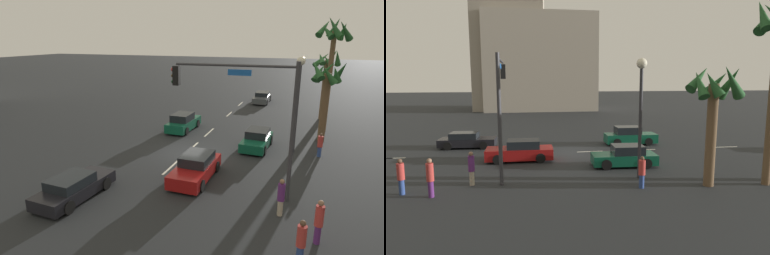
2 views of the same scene
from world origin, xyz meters
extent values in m
plane|color=#232628|center=(0.00, 0.00, 0.00)|extent=(220.00, 220.00, 0.00)
cube|color=silver|center=(-18.00, 0.00, 0.01)|extent=(2.39, 0.14, 0.01)
cube|color=silver|center=(-12.37, 0.00, 0.01)|extent=(2.21, 0.14, 0.01)
cube|color=silver|center=(-5.28, 0.00, 0.01)|extent=(2.55, 0.14, 0.01)
cube|color=silver|center=(-1.43, 0.00, 0.01)|extent=(1.95, 0.14, 0.01)
cube|color=silver|center=(2.59, 0.00, 0.01)|extent=(2.60, 0.14, 0.01)
cube|color=black|center=(7.82, -2.89, 0.46)|extent=(4.38, 1.92, 0.60)
cube|color=black|center=(8.07, -2.90, 0.99)|extent=(2.14, 1.61, 0.47)
cylinder|color=black|center=(6.44, -3.63, 0.32)|extent=(0.65, 0.25, 0.64)
cylinder|color=black|center=(6.52, -2.02, 0.32)|extent=(0.65, 0.25, 0.64)
cylinder|color=black|center=(9.11, -3.76, 0.32)|extent=(0.65, 0.25, 0.64)
cylinder|color=black|center=(9.19, -2.15, 0.32)|extent=(0.65, 0.25, 0.64)
cube|color=#474C51|center=(-19.87, 2.25, 0.48)|extent=(4.64, 1.73, 0.65)
cube|color=black|center=(-20.15, 2.25, 1.03)|extent=(2.24, 1.51, 0.46)
cylinder|color=black|center=(-18.43, 3.03, 0.32)|extent=(0.64, 0.23, 0.64)
cylinder|color=black|center=(-18.45, 1.44, 0.32)|extent=(0.64, 0.23, 0.64)
cylinder|color=black|center=(-21.30, 3.06, 0.32)|extent=(0.64, 0.23, 0.64)
cylinder|color=black|center=(-21.32, 1.47, 0.32)|extent=(0.64, 0.23, 0.64)
cube|color=maroon|center=(3.70, 1.97, 0.51)|extent=(4.39, 1.80, 0.70)
cube|color=black|center=(3.43, 1.97, 1.13)|extent=(2.12, 1.57, 0.53)
cylinder|color=black|center=(5.06, 2.78, 0.32)|extent=(0.64, 0.23, 0.64)
cylinder|color=black|center=(5.04, 1.12, 0.32)|extent=(0.64, 0.23, 0.64)
cylinder|color=black|center=(2.35, 2.81, 0.32)|extent=(0.64, 0.23, 0.64)
cylinder|color=black|center=(2.33, 1.16, 0.32)|extent=(0.64, 0.23, 0.64)
cube|color=#0F5138|center=(-5.30, -2.31, 0.52)|extent=(4.26, 1.77, 0.72)
cube|color=black|center=(-5.05, -2.32, 1.18)|extent=(2.06, 1.52, 0.60)
cylinder|color=black|center=(-6.63, -3.07, 0.32)|extent=(0.64, 0.23, 0.64)
cylinder|color=black|center=(-6.59, -1.50, 0.32)|extent=(0.64, 0.23, 0.64)
cylinder|color=black|center=(-4.01, -3.13, 0.32)|extent=(0.64, 0.23, 0.64)
cylinder|color=black|center=(-3.97, -1.56, 0.32)|extent=(0.64, 0.23, 0.64)
cube|color=#0F5138|center=(-2.75, 4.36, 0.47)|extent=(4.07, 1.88, 0.63)
cube|color=black|center=(-2.99, 4.37, 1.06)|extent=(1.99, 1.57, 0.54)
cylinder|color=black|center=(-1.48, 5.08, 0.32)|extent=(0.65, 0.25, 0.64)
cylinder|color=black|center=(-1.56, 3.50, 0.32)|extent=(0.65, 0.25, 0.64)
cylinder|color=black|center=(-3.95, 5.21, 0.32)|extent=(0.65, 0.25, 0.64)
cylinder|color=black|center=(-4.03, 3.63, 0.32)|extent=(0.65, 0.25, 0.64)
cylinder|color=#38383D|center=(4.53, 7.01, 3.35)|extent=(0.20, 0.20, 6.70)
cylinder|color=#38383D|center=(4.59, 4.15, 6.45)|extent=(0.25, 5.71, 0.12)
cube|color=black|center=(4.66, 1.30, 5.87)|extent=(0.33, 0.33, 0.95)
sphere|color=red|center=(4.66, 1.12, 6.17)|extent=(0.20, 0.20, 0.20)
sphere|color=#392605|center=(4.66, 1.12, 5.87)|extent=(0.20, 0.20, 0.20)
sphere|color=black|center=(4.66, 1.12, 5.57)|extent=(0.20, 0.20, 0.20)
cube|color=#1959B2|center=(4.59, 4.44, 6.13)|extent=(0.06, 1.10, 0.28)
cylinder|color=#2D2D33|center=(-2.87, 6.88, 2.97)|extent=(0.18, 0.18, 5.94)
sphere|color=#F2EACC|center=(-2.87, 6.88, 6.22)|extent=(0.56, 0.56, 0.56)
cylinder|color=#B2A58C|center=(6.03, 6.81, 0.37)|extent=(0.24, 0.24, 0.74)
cylinder|color=#59266B|center=(6.03, 6.81, 1.14)|extent=(0.33, 0.33, 0.80)
sphere|color=#8C664C|center=(6.03, 6.81, 1.65)|extent=(0.22, 0.22, 0.22)
cylinder|color=#2D478C|center=(9.09, 7.76, 0.36)|extent=(0.35, 0.35, 0.73)
cylinder|color=#BF3833|center=(9.09, 7.76, 1.12)|extent=(0.47, 0.47, 0.79)
sphere|color=brown|center=(9.09, 7.76, 1.63)|extent=(0.21, 0.21, 0.21)
cylinder|color=#59266B|center=(7.62, 8.35, 0.39)|extent=(0.31, 0.31, 0.77)
cylinder|color=#BF3833|center=(7.62, 8.35, 1.19)|extent=(0.42, 0.42, 0.84)
sphere|color=#8C664C|center=(7.62, 8.35, 1.73)|extent=(0.23, 0.23, 0.23)
cylinder|color=#2D478C|center=(-2.43, 8.57, 0.34)|extent=(0.35, 0.35, 0.68)
cylinder|color=#BF3833|center=(-2.43, 8.57, 1.05)|extent=(0.47, 0.47, 0.74)
sphere|color=brown|center=(-2.43, 8.57, 1.53)|extent=(0.20, 0.20, 0.20)
cylinder|color=brown|center=(-8.97, 9.00, 4.10)|extent=(0.39, 0.39, 8.20)
cone|color=#235628|center=(-8.16, 8.90, 8.47)|extent=(0.72, 1.38, 1.70)
cone|color=#235628|center=(-8.38, 9.71, 8.21)|extent=(1.65, 1.51, 1.70)
cone|color=#235628|center=(-9.27, 9.62, 8.17)|extent=(1.31, 1.02, 1.47)
cone|color=#235628|center=(-9.77, 9.01, 8.44)|extent=(0.56, 1.18, 1.70)
cone|color=#235628|center=(-9.45, 8.22, 8.43)|extent=(1.81, 1.40, 1.59)
cone|color=#235628|center=(-8.53, 8.46, 8.15)|extent=(1.48, 1.35, 1.33)
cylinder|color=brown|center=(-13.56, 8.95, 2.82)|extent=(0.55, 0.55, 5.65)
cone|color=#2D6633|center=(-12.96, 8.95, 5.57)|extent=(0.57, 1.16, 1.30)
cone|color=#2D6633|center=(-13.37, 9.74, 5.89)|extent=(1.52, 0.88, 1.64)
cone|color=#2D6633|center=(-14.33, 9.30, 5.85)|extent=(1.06, 1.44, 1.75)
cone|color=#2D6633|center=(-14.32, 8.42, 5.65)|extent=(1.48, 1.79, 1.58)
cone|color=#2D6633|center=(-13.33, 8.36, 5.79)|extent=(1.43, 0.99, 1.26)
cylinder|color=brown|center=(-5.94, 8.73, 2.59)|extent=(0.51, 0.51, 5.18)
cone|color=#235628|center=(-5.20, 8.75, 5.16)|extent=(0.60, 1.36, 1.53)
cone|color=#235628|center=(-5.60, 9.25, 5.16)|extent=(1.24, 1.08, 1.36)
cone|color=#235628|center=(-6.37, 9.58, 5.30)|extent=(1.77, 1.26, 1.76)
cone|color=#235628|center=(-6.85, 8.57, 5.23)|extent=(0.83, 1.68, 1.77)
cone|color=#235628|center=(-6.38, 8.15, 5.17)|extent=(1.44, 1.27, 1.47)
cone|color=#235628|center=(-5.54, 7.96, 5.45)|extent=(1.77, 1.29, 1.53)
camera|label=1|loc=(19.31, 7.50, 7.69)|focal=29.85mm
camera|label=2|loc=(3.17, 24.00, 5.47)|focal=31.23mm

